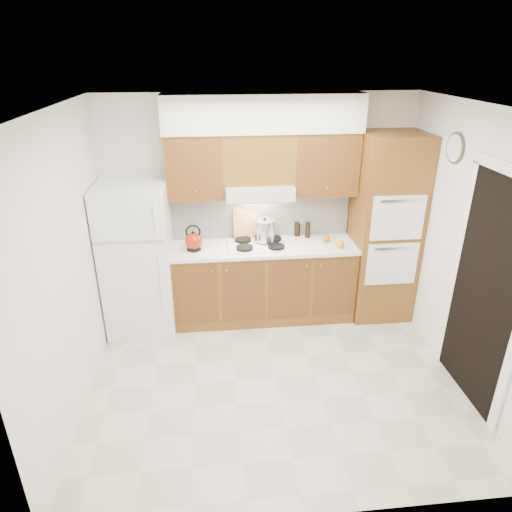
{
  "coord_description": "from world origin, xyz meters",
  "views": [
    {
      "loc": [
        -0.57,
        -3.62,
        3.01
      ],
      "look_at": [
        -0.14,
        0.45,
        1.15
      ],
      "focal_mm": 32.0,
      "sensor_mm": 36.0,
      "label": 1
    }
  ],
  "objects_px": {
    "oven_cabinet": "(384,229)",
    "stock_pot": "(264,230)",
    "fridge": "(138,259)",
    "kettle": "(194,241)"
  },
  "relations": [
    {
      "from": "fridge",
      "to": "stock_pot",
      "type": "distance_m",
      "value": 1.47
    },
    {
      "from": "fridge",
      "to": "oven_cabinet",
      "type": "relative_size",
      "value": 0.78
    },
    {
      "from": "oven_cabinet",
      "to": "fridge",
      "type": "bearing_deg",
      "value": -179.3
    },
    {
      "from": "oven_cabinet",
      "to": "stock_pot",
      "type": "relative_size",
      "value": 9.1
    },
    {
      "from": "kettle",
      "to": "stock_pot",
      "type": "height_order",
      "value": "stock_pot"
    },
    {
      "from": "kettle",
      "to": "stock_pot",
      "type": "xyz_separation_m",
      "value": [
        0.82,
        0.14,
        0.04
      ]
    },
    {
      "from": "fridge",
      "to": "kettle",
      "type": "height_order",
      "value": "fridge"
    },
    {
      "from": "oven_cabinet",
      "to": "stock_pot",
      "type": "xyz_separation_m",
      "value": [
        -1.4,
        0.11,
        -0.01
      ]
    },
    {
      "from": "fridge",
      "to": "oven_cabinet",
      "type": "distance_m",
      "value": 2.86
    },
    {
      "from": "oven_cabinet",
      "to": "kettle",
      "type": "distance_m",
      "value": 2.22
    }
  ]
}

